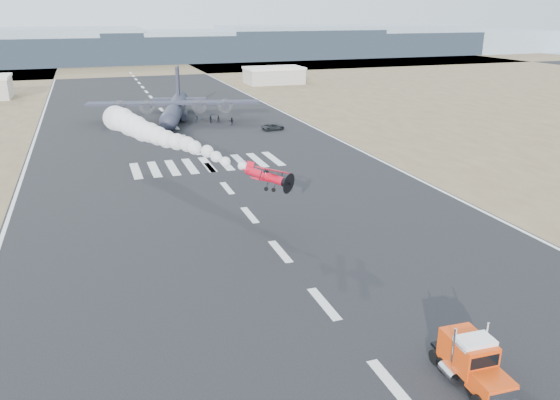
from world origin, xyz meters
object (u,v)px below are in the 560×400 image
support_vehicle (273,127)px  crew_c (196,119)px  crew_b (138,125)px  aerobatic_biplane (268,176)px  transport_aircraft (175,108)px  hangar_right (274,75)px  crew_h (219,119)px  crew_d (211,119)px  crew_a (163,123)px  crew_g (170,122)px  semi_truck (472,361)px  crew_f (232,121)px  crew_e (127,126)px

support_vehicle → crew_c: bearing=39.4°
crew_b → aerobatic_biplane: bearing=-35.5°
transport_aircraft → support_vehicle: transport_aircraft is taller
hangar_right → crew_c: size_ratio=11.36×
crew_h → transport_aircraft: bearing=148.2°
transport_aircraft → crew_d: (7.37, -5.71, -2.14)m
crew_a → crew_b: (-5.53, -0.61, 0.07)m
hangar_right → crew_d: bearing=-120.3°
transport_aircraft → crew_a: (-4.03, -7.20, -2.14)m
aerobatic_biplane → support_vehicle: size_ratio=1.25×
hangar_right → aerobatic_biplane: 141.22m
crew_c → crew_g: crew_c is taller
crew_b → crew_c: bearing=60.5°
crew_c → crew_h: 5.28m
semi_truck → crew_a: size_ratio=4.77×
aerobatic_biplane → crew_f: 66.87m
semi_truck → support_vehicle: size_ratio=1.62×
hangar_right → transport_aircraft: bearing=-127.6°
crew_b → crew_d: 17.07m
crew_g → transport_aircraft: bearing=40.6°
transport_aircraft → crew_e: bearing=-134.8°
aerobatic_biplane → support_vehicle: 60.59m
semi_truck → crew_c: semi_truck is taller
hangar_right → crew_h: hangar_right is taller
crew_d → crew_f: size_ratio=0.96×
transport_aircraft → support_vehicle: bearing=-30.4°
support_vehicle → crew_d: bearing=34.8°
support_vehicle → aerobatic_biplane: bearing=154.0°
crew_g → aerobatic_biplane: bearing=-119.0°
aerobatic_biplane → crew_g: size_ratio=3.96×
crew_c → transport_aircraft: bearing=-101.5°
crew_b → crew_f: size_ratio=1.05×
crew_e → hangar_right: bearing=145.0°
transport_aircraft → crew_d: size_ratio=23.32×
crew_c → crew_g: bearing=-39.1°
crew_f → crew_e: bearing=-31.6°
aerobatic_biplane → transport_aircraft: 75.46m
semi_truck → crew_g: 99.34m
crew_e → crew_c: bearing=105.0°
crew_e → aerobatic_biplane: bearing=15.0°
crew_c → crew_h: size_ratio=1.00×
crew_a → crew_h: bearing=19.9°
aerobatic_biplane → crew_b: bearing=77.3°
crew_d → aerobatic_biplane: bearing=147.4°
aerobatic_biplane → crew_f: aerobatic_biplane is taller
hangar_right → crew_h: (-35.73, -64.88, -2.10)m
crew_a → crew_g: bearing=44.1°
hangar_right → semi_truck: (-40.65, -163.59, -1.20)m
semi_truck → crew_g: size_ratio=5.15×
crew_f → crew_d: bearing=-71.1°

